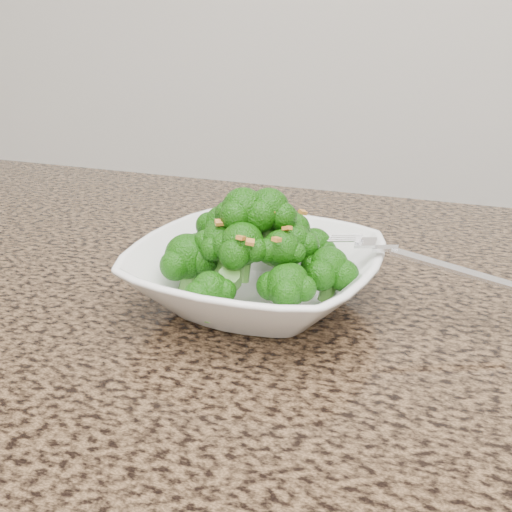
% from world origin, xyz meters
% --- Properties ---
extents(granite_counter, '(1.64, 1.04, 0.03)m').
position_xyz_m(granite_counter, '(0.00, 0.30, 0.89)').
color(granite_counter, brown).
rests_on(granite_counter, cabinet).
extents(bowl, '(0.26, 0.26, 0.06)m').
position_xyz_m(bowl, '(-0.09, 0.40, 0.93)').
color(bowl, white).
rests_on(bowl, granite_counter).
extents(broccoli_pile, '(0.21, 0.21, 0.08)m').
position_xyz_m(broccoli_pile, '(-0.09, 0.40, 1.00)').
color(broccoli_pile, '#195D0A').
rests_on(broccoli_pile, bowl).
extents(garlic_topping, '(0.13, 0.13, 0.01)m').
position_xyz_m(garlic_topping, '(-0.09, 0.40, 1.04)').
color(garlic_topping, orange).
rests_on(garlic_topping, broccoli_pile).
extents(fork, '(0.20, 0.05, 0.01)m').
position_xyz_m(fork, '(0.04, 0.42, 0.97)').
color(fork, silver).
rests_on(fork, bowl).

